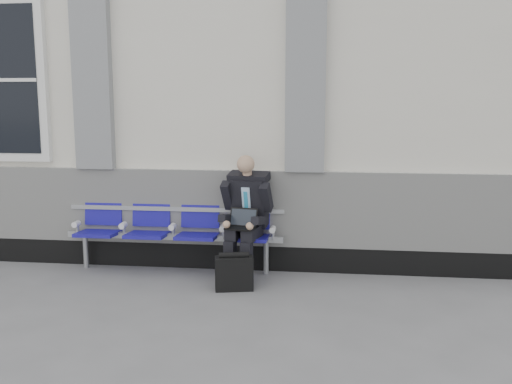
# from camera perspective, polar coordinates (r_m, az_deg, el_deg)

# --- Properties ---
(station_building) EXTENTS (14.40, 4.40, 4.49)m
(station_building) POSITION_cam_1_polar(r_m,az_deg,el_deg) (9.61, -20.32, 9.91)
(station_building) COLOR silver
(station_building) RESTS_ON ground
(bench) EXTENTS (2.60, 0.47, 0.91)m
(bench) POSITION_cam_1_polar(r_m,az_deg,el_deg) (6.82, -8.20, -3.30)
(bench) COLOR #9EA0A3
(bench) RESTS_ON ground
(businessman) EXTENTS (0.60, 0.80, 1.41)m
(businessman) POSITION_cam_1_polar(r_m,az_deg,el_deg) (6.48, -1.01, -1.97)
(businessman) COLOR black
(businessman) RESTS_ON ground
(briefcase) EXTENTS (0.43, 0.25, 0.42)m
(briefcase) POSITION_cam_1_polar(r_m,az_deg,el_deg) (6.16, -2.21, -8.06)
(briefcase) COLOR black
(briefcase) RESTS_ON ground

